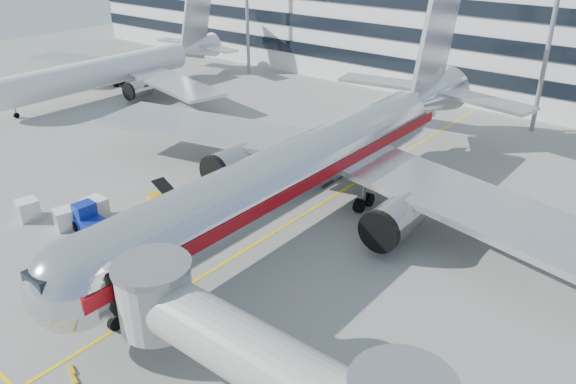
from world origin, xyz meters
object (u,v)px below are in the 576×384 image
Objects in this scene: belt_loader at (170,204)px; cargo_container_left at (28,210)px; main_jet at (317,160)px; cargo_container_front at (65,219)px; baggage_tug at (88,219)px; ramp_worker at (94,248)px; cargo_container_right at (95,209)px.

belt_loader is 11.09m from cargo_container_left.
main_jet is 20.03m from cargo_container_front.
baggage_tug is 1.74× the size of ramp_worker.
main_jet reaches higher than baggage_tug.
cargo_container_left is at bearing -134.69° from belt_loader.
ramp_worker is at bearing -11.92° from cargo_container_front.
belt_loader reaches higher than cargo_container_right.
main_jet is 27.73× the size of cargo_container_front.
main_jet reaches higher than cargo_container_right.
baggage_tug is (-2.47, -5.92, 0.27)m from belt_loader.
cargo_container_left is 0.98× the size of cargo_container_front.
baggage_tug is at bearing 28.21° from cargo_container_front.
cargo_container_front is (-4.18, -6.85, 0.13)m from belt_loader.
cargo_container_right is at bearing 83.99° from ramp_worker.
main_jet is at bearing 48.68° from cargo_container_front.
ramp_worker reaches higher than cargo_container_left.
baggage_tug reaches higher than cargo_container_front.
main_jet is at bearing 45.33° from cargo_container_right.
main_jet reaches higher than belt_loader.
main_jet is 18.00m from cargo_container_right.
cargo_container_left is (-7.80, -7.88, 0.16)m from belt_loader.
baggage_tug is 1.63× the size of cargo_container_left.
cargo_container_left is 5.34m from cargo_container_right.
main_jet reaches higher than cargo_container_front.
cargo_container_front is at bearing 16.01° from cargo_container_left.
belt_loader is 8.03m from cargo_container_front.
belt_loader is 2.95× the size of ramp_worker.
cargo_container_front is at bearing -131.32° from main_jet.
ramp_worker is at bearing -0.86° from cargo_container_left.
belt_loader is 2.80× the size of cargo_container_right.
cargo_container_right is 0.96× the size of cargo_container_front.
main_jet is at bearing 43.62° from cargo_container_left.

